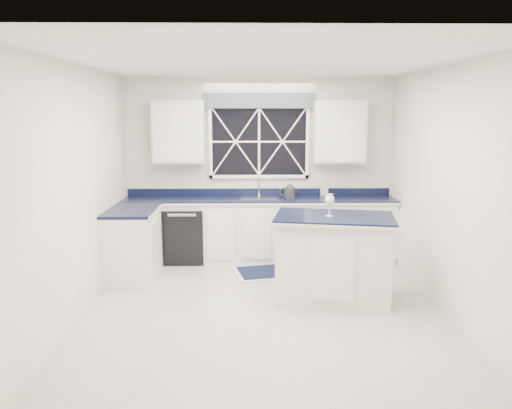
{
  "coord_description": "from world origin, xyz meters",
  "views": [
    {
      "loc": [
        -0.17,
        -5.27,
        2.2
      ],
      "look_at": [
        -0.08,
        0.4,
        1.13
      ],
      "focal_mm": 35.0,
      "sensor_mm": 36.0,
      "label": 1
    }
  ],
  "objects_px": {
    "kettle": "(290,191)",
    "wine_glass": "(330,201)",
    "soap_bottle": "(324,189)",
    "faucet": "(259,185)",
    "island": "(333,257)",
    "dishwasher": "(186,233)"
  },
  "relations": [
    {
      "from": "soap_bottle",
      "to": "island",
      "type": "bearing_deg",
      "value": -94.84
    },
    {
      "from": "island",
      "to": "soap_bottle",
      "type": "relative_size",
      "value": 7.09
    },
    {
      "from": "kettle",
      "to": "soap_bottle",
      "type": "bearing_deg",
      "value": 24.43
    },
    {
      "from": "faucet",
      "to": "island",
      "type": "xyz_separation_m",
      "value": [
        0.83,
        -1.79,
        -0.59
      ]
    },
    {
      "from": "dishwasher",
      "to": "soap_bottle",
      "type": "distance_m",
      "value": 2.19
    },
    {
      "from": "dishwasher",
      "to": "island",
      "type": "height_order",
      "value": "island"
    },
    {
      "from": "faucet",
      "to": "kettle",
      "type": "bearing_deg",
      "value": -18.37
    },
    {
      "from": "wine_glass",
      "to": "soap_bottle",
      "type": "relative_size",
      "value": 1.24
    },
    {
      "from": "island",
      "to": "soap_bottle",
      "type": "distance_m",
      "value": 1.9
    },
    {
      "from": "island",
      "to": "soap_bottle",
      "type": "bearing_deg",
      "value": 95.54
    },
    {
      "from": "island",
      "to": "dishwasher",
      "type": "bearing_deg",
      "value": 150.76
    },
    {
      "from": "island",
      "to": "kettle",
      "type": "xyz_separation_m",
      "value": [
        -0.38,
        1.65,
        0.53
      ]
    },
    {
      "from": "wine_glass",
      "to": "soap_bottle",
      "type": "distance_m",
      "value": 1.87
    },
    {
      "from": "kettle",
      "to": "wine_glass",
      "type": "xyz_separation_m",
      "value": [
        0.32,
        -1.67,
        0.15
      ]
    },
    {
      "from": "faucet",
      "to": "wine_glass",
      "type": "xyz_separation_m",
      "value": [
        0.77,
        -1.82,
        0.09
      ]
    },
    {
      "from": "dishwasher",
      "to": "wine_glass",
      "type": "bearing_deg",
      "value": -41.09
    },
    {
      "from": "dishwasher",
      "to": "wine_glass",
      "type": "xyz_separation_m",
      "value": [
        1.87,
        -1.63,
        0.78
      ]
    },
    {
      "from": "island",
      "to": "wine_glass",
      "type": "distance_m",
      "value": 0.68
    },
    {
      "from": "faucet",
      "to": "island",
      "type": "height_order",
      "value": "faucet"
    },
    {
      "from": "kettle",
      "to": "wine_glass",
      "type": "relative_size",
      "value": 1.15
    },
    {
      "from": "faucet",
      "to": "soap_bottle",
      "type": "relative_size",
      "value": 1.45
    },
    {
      "from": "soap_bottle",
      "to": "faucet",
      "type": "bearing_deg",
      "value": -178.52
    }
  ]
}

